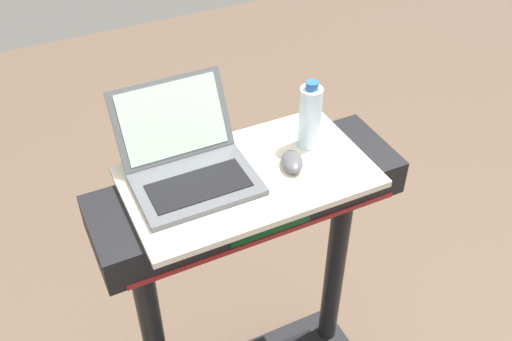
% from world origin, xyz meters
% --- Properties ---
extents(desk_board, '(0.68, 0.40, 0.02)m').
position_xyz_m(desk_board, '(0.00, 0.70, 1.10)').
color(desk_board, beige).
rests_on(desk_board, treadmill_base).
extents(laptop, '(0.33, 0.33, 0.22)m').
position_xyz_m(laptop, '(-0.15, 0.76, 1.15)').
color(laptop, '#515459').
rests_on(laptop, desk_board).
extents(computer_mouse, '(0.09, 0.11, 0.03)m').
position_xyz_m(computer_mouse, '(0.12, 0.68, 1.12)').
color(computer_mouse, '#4C4C51').
rests_on(computer_mouse, desk_board).
extents(water_bottle, '(0.07, 0.07, 0.21)m').
position_xyz_m(water_bottle, '(0.22, 0.75, 1.21)').
color(water_bottle, silver).
rests_on(water_bottle, desk_board).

